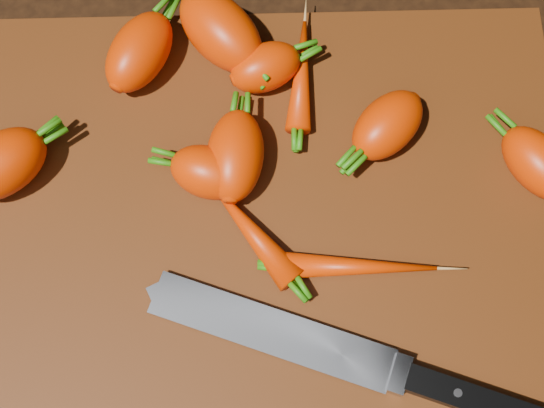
{
  "coord_description": "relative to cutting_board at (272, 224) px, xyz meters",
  "views": [
    {
      "loc": [
        -0.0,
        -0.18,
        0.61
      ],
      "look_at": [
        0.0,
        0.01,
        0.03
      ],
      "focal_mm": 50.0,
      "sensor_mm": 36.0,
      "label": 1
    }
  ],
  "objects": [
    {
      "name": "knife",
      "position": [
        0.02,
        -0.1,
        0.01
      ],
      "size": [
        0.31,
        0.14,
        0.02
      ],
      "rotation": [
        0.0,
        0.0,
        -0.35
      ],
      "color": "gray",
      "rests_on": "cutting_board"
    },
    {
      "name": "carrot_7",
      "position": [
        0.03,
        0.13,
        0.02
      ],
      "size": [
        0.03,
        0.11,
        0.02
      ],
      "primitive_type": "ellipsoid",
      "rotation": [
        0.0,
        0.0,
        1.48
      ],
      "color": "#EE3400",
      "rests_on": "cutting_board"
    },
    {
      "name": "ground",
      "position": [
        0.0,
        0.0,
        -0.01
      ],
      "size": [
        2.0,
        2.0,
        0.01
      ],
      "primitive_type": "cube",
      "color": "black"
    },
    {
      "name": "carrot_5",
      "position": [
        -0.0,
        0.13,
        0.03
      ],
      "size": [
        0.07,
        0.06,
        0.04
      ],
      "primitive_type": "ellipsoid",
      "rotation": [
        0.0,
        0.0,
        0.4
      ],
      "color": "#EE3400",
      "rests_on": "cutting_board"
    },
    {
      "name": "carrot_9",
      "position": [
        -0.02,
        -0.01,
        0.02
      ],
      "size": [
        0.08,
        0.09,
        0.03
      ],
      "primitive_type": "ellipsoid",
      "rotation": [
        0.0,
        0.0,
        2.23
      ],
      "color": "#EE3400",
      "rests_on": "cutting_board"
    },
    {
      "name": "carrot_0",
      "position": [
        -0.22,
        0.05,
        0.03
      ],
      "size": [
        0.09,
        0.09,
        0.05
      ],
      "primitive_type": "ellipsoid",
      "rotation": [
        0.0,
        0.0,
        0.65
      ],
      "color": "#EE3400",
      "rests_on": "cutting_board"
    },
    {
      "name": "carrot_8",
      "position": [
        0.07,
        -0.04,
        0.02
      ],
      "size": [
        0.13,
        0.03,
        0.02
      ],
      "primitive_type": "ellipsoid",
      "rotation": [
        0.0,
        0.0,
        -0.04
      ],
      "color": "#EE3400",
      "rests_on": "cutting_board"
    },
    {
      "name": "carrot_6",
      "position": [
        0.22,
        0.04,
        0.03
      ],
      "size": [
        0.08,
        0.09,
        0.04
      ],
      "primitive_type": "ellipsoid",
      "rotation": [
        0.0,
        0.0,
        2.2
      ],
      "color": "#EE3400",
      "rests_on": "cutting_board"
    },
    {
      "name": "carrot_1",
      "position": [
        -0.05,
        0.04,
        0.03
      ],
      "size": [
        0.08,
        0.06,
        0.04
      ],
      "primitive_type": "ellipsoid",
      "rotation": [
        0.0,
        0.0,
        2.8
      ],
      "color": "#EE3400",
      "rests_on": "cutting_board"
    },
    {
      "name": "carrot_4",
      "position": [
        0.1,
        0.08,
        0.03
      ],
      "size": [
        0.08,
        0.08,
        0.05
      ],
      "primitive_type": "ellipsoid",
      "rotation": [
        0.0,
        0.0,
        3.92
      ],
      "color": "#EE3400",
      "rests_on": "cutting_board"
    },
    {
      "name": "carrot_2",
      "position": [
        -0.04,
        0.17,
        0.03
      ],
      "size": [
        0.1,
        0.11,
        0.05
      ],
      "primitive_type": "ellipsoid",
      "rotation": [
        0.0,
        0.0,
        -0.88
      ],
      "color": "#EE3400",
      "rests_on": "cutting_board"
    },
    {
      "name": "cutting_board",
      "position": [
        0.0,
        0.0,
        0.0
      ],
      "size": [
        0.5,
        0.4,
        0.01
      ],
      "primitive_type": "cube",
      "color": "#4D2208",
      "rests_on": "ground"
    },
    {
      "name": "carrot_3",
      "position": [
        -0.03,
        0.05,
        0.03
      ],
      "size": [
        0.06,
        0.09,
        0.05
      ],
      "primitive_type": "ellipsoid",
      "rotation": [
        0.0,
        0.0,
        1.45
      ],
      "color": "#EE3400",
      "rests_on": "cutting_board"
    },
    {
      "name": "carrot_10",
      "position": [
        -0.11,
        0.15,
        0.03
      ],
      "size": [
        0.08,
        0.09,
        0.05
      ],
      "primitive_type": "ellipsoid",
      "rotation": [
        0.0,
        0.0,
        1.07
      ],
      "color": "#EE3400",
      "rests_on": "cutting_board"
    }
  ]
}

